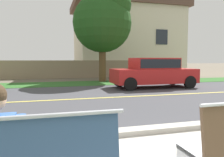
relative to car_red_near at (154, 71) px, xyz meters
name	(u,v)px	position (x,y,z in m)	size (l,w,h in m)	color
ground_plane	(75,93)	(-4.17, -0.90, -0.85)	(140.00, 140.00, 0.00)	#665B4C
curb_edge	(108,134)	(-4.17, -6.55, -0.80)	(44.00, 0.30, 0.11)	#ADA89E
street_asphalt	(79,99)	(-4.17, -2.40, -0.85)	(52.00, 8.00, 0.01)	#424247
road_centre_line	(79,99)	(-4.17, -2.40, -0.84)	(48.00, 0.14, 0.01)	#E0CC4C
far_verge_grass	(68,84)	(-4.17, 3.03, -0.85)	(48.00, 2.80, 0.02)	#2D6026
car_red_near	(154,71)	(0.00, 0.00, 0.00)	(4.30, 1.86, 1.54)	red
shade_tree_left	(104,19)	(-1.70, 3.81, 3.27)	(3.84, 3.84, 6.34)	brown
garden_wall	(68,69)	(-3.82, 7.28, -0.15)	(13.00, 0.36, 1.40)	gray
house_across_street	(126,39)	(2.16, 10.48, 2.62)	(10.36, 6.91, 6.85)	beige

